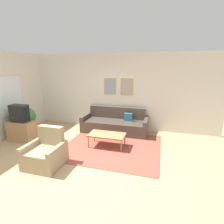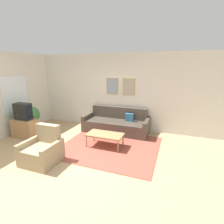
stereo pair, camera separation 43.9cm
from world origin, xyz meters
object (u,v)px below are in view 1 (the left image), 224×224
object	(u,v)px
coffee_table	(107,135)
tv	(19,113)
armchair	(46,154)
couch	(115,124)
potted_plant_tall	(21,117)

from	to	relation	value
coffee_table	tv	size ratio (longest dim) A/B	1.94
armchair	couch	bearing A→B (deg)	82.92
coffee_table	potted_plant_tall	xyz separation A→B (m)	(-2.83, -0.07, 0.35)
tv	coffee_table	bearing A→B (deg)	5.51
coffee_table	tv	distance (m)	2.75
tv	armchair	xyz separation A→B (m)	(1.62, -1.04, -0.58)
coffee_table	armchair	distance (m)	1.69
tv	armchair	bearing A→B (deg)	-32.72
armchair	potted_plant_tall	xyz separation A→B (m)	(-1.76, 1.23, 0.41)
tv	potted_plant_tall	size ratio (longest dim) A/B	0.49
coffee_table	tv	world-z (taller)	tv
couch	potted_plant_tall	xyz separation A→B (m)	(-2.74, -1.33, 0.41)
couch	armchair	xyz separation A→B (m)	(-0.98, -2.55, -0.00)
armchair	coffee_table	bearing A→B (deg)	64.55
couch	armchair	bearing A→B (deg)	-111.06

